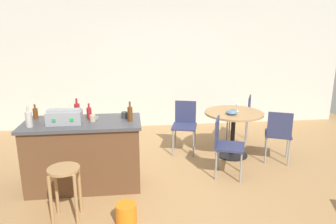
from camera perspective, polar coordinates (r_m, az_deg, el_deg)
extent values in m
plane|color=#A37A4C|center=(4.51, 1.49, -12.45)|extent=(8.80, 8.80, 0.00)
cube|color=beige|center=(6.71, -1.76, 8.80)|extent=(8.00, 0.10, 2.70)
cube|color=brown|center=(4.38, -14.84, -7.60)|extent=(1.44, 0.66, 0.86)
cube|color=#424247|center=(4.23, -15.25, -1.93)|extent=(1.50, 0.72, 0.04)
cylinder|color=#A37A4C|center=(3.84, -15.65, -13.22)|extent=(0.04, 0.04, 0.59)
cylinder|color=#A37A4C|center=(3.89, -19.51, -13.17)|extent=(0.04, 0.04, 0.59)
cylinder|color=#A37A4C|center=(3.67, -20.38, -15.05)|extent=(0.04, 0.04, 0.59)
cylinder|color=#A37A4C|center=(3.62, -16.26, -15.15)|extent=(0.04, 0.04, 0.59)
cylinder|color=#A37A4C|center=(3.61, -18.36, -9.78)|extent=(0.34, 0.34, 0.03)
cylinder|color=black|center=(5.45, 11.42, -7.54)|extent=(0.52, 0.52, 0.02)
cylinder|color=black|center=(5.33, 11.61, -4.08)|extent=(0.07, 0.07, 0.72)
cylinder|color=#A37A4C|center=(5.22, 11.83, -0.17)|extent=(0.95, 0.95, 0.03)
cube|color=navy|center=(5.30, 19.28, -3.77)|extent=(0.53, 0.53, 0.03)
cube|color=navy|center=(5.06, 19.55, -2.29)|extent=(0.34, 0.17, 0.40)
cylinder|color=gray|center=(5.21, 17.25, -6.63)|extent=(0.02, 0.02, 0.43)
cylinder|color=gray|center=(5.23, 20.99, -6.89)|extent=(0.02, 0.02, 0.43)
cylinder|color=gray|center=(5.54, 20.78, -5.61)|extent=(0.02, 0.02, 0.43)
cylinder|color=gray|center=(5.53, 17.25, -5.36)|extent=(0.02, 0.02, 0.43)
cube|color=navy|center=(6.00, 12.54, -0.85)|extent=(0.53, 0.53, 0.03)
cube|color=navy|center=(5.94, 14.47, 0.85)|extent=(0.17, 0.34, 0.40)
cylinder|color=gray|center=(5.90, 13.87, -3.69)|extent=(0.02, 0.02, 0.46)
cylinder|color=gray|center=(6.22, 14.14, -2.73)|extent=(0.02, 0.02, 0.46)
cylinder|color=gray|center=(6.25, 11.03, -2.46)|extent=(0.02, 0.02, 0.46)
cylinder|color=gray|center=(5.93, 10.59, -3.41)|extent=(0.02, 0.02, 0.46)
cube|color=navy|center=(5.31, 2.96, -2.65)|extent=(0.49, 0.49, 0.03)
cube|color=navy|center=(5.43, 3.18, -0.03)|extent=(0.35, 0.12, 0.40)
cylinder|color=gray|center=(5.53, 4.85, -4.57)|extent=(0.02, 0.02, 0.45)
cylinder|color=gray|center=(5.56, 1.35, -4.42)|extent=(0.02, 0.02, 0.45)
cylinder|color=gray|center=(5.24, 0.89, -5.64)|extent=(0.02, 0.02, 0.45)
cylinder|color=gray|center=(5.21, 4.62, -5.82)|extent=(0.02, 0.02, 0.45)
cube|color=navy|center=(4.57, 11.12, -6.13)|extent=(0.52, 0.52, 0.03)
cube|color=navy|center=(4.51, 8.84, -3.59)|extent=(0.15, 0.34, 0.40)
cylinder|color=gray|center=(4.82, 9.08, -7.86)|extent=(0.02, 0.02, 0.44)
cylinder|color=gray|center=(4.51, 8.65, -9.51)|extent=(0.02, 0.02, 0.44)
cylinder|color=gray|center=(4.50, 13.02, -9.82)|extent=(0.02, 0.02, 0.44)
cylinder|color=gray|center=(4.81, 13.15, -8.15)|extent=(0.02, 0.02, 0.44)
cube|color=gray|center=(4.17, -18.20, -0.94)|extent=(0.42, 0.22, 0.16)
cube|color=gray|center=(4.15, -18.30, 0.31)|extent=(0.40, 0.13, 0.02)
cube|color=green|center=(4.08, -19.95, -1.42)|extent=(0.04, 0.01, 0.04)
cube|color=green|center=(4.04, -17.03, -1.34)|extent=(0.04, 0.01, 0.04)
cylinder|color=maroon|center=(4.41, -16.09, 0.24)|extent=(0.07, 0.07, 0.19)
cylinder|color=maroon|center=(4.38, -16.21, 1.89)|extent=(0.03, 0.03, 0.07)
cylinder|color=#B7B2AD|center=(4.19, -23.84, -1.25)|extent=(0.08, 0.08, 0.19)
cylinder|color=#B7B2AD|center=(4.16, -24.02, 0.48)|extent=(0.03, 0.03, 0.07)
cylinder|color=maroon|center=(4.30, -14.05, -0.24)|extent=(0.06, 0.06, 0.15)
cylinder|color=maroon|center=(4.27, -14.14, 1.14)|extent=(0.02, 0.02, 0.06)
cylinder|color=#603314|center=(4.10, -6.87, -0.37)|extent=(0.06, 0.06, 0.19)
cylinder|color=#603314|center=(4.07, -6.93, 1.38)|extent=(0.02, 0.02, 0.07)
cylinder|color=#603314|center=(4.53, -22.83, -0.27)|extent=(0.06, 0.06, 0.14)
cylinder|color=#603314|center=(4.51, -22.95, 0.95)|extent=(0.02, 0.02, 0.06)
cylinder|color=tan|center=(4.19, -13.48, -1.09)|extent=(0.07, 0.07, 0.08)
torus|color=tan|center=(4.18, -12.81, -1.02)|extent=(0.05, 0.01, 0.05)
cylinder|color=#383838|center=(4.26, -7.87, -0.53)|extent=(0.08, 0.08, 0.09)
torus|color=#383838|center=(4.26, -7.17, -0.45)|extent=(0.05, 0.01, 0.05)
cylinder|color=silver|center=(5.28, 12.44, 0.15)|extent=(0.06, 0.06, 0.00)
cylinder|color=silver|center=(5.27, 12.47, 0.59)|extent=(0.01, 0.01, 0.08)
ellipsoid|color=silver|center=(5.25, 12.51, 1.31)|extent=(0.07, 0.07, 0.06)
ellipsoid|color=#4C7099|center=(5.06, 11.45, -0.05)|extent=(0.18, 0.18, 0.07)
cylinder|color=orange|center=(3.64, -7.57, -17.78)|extent=(0.23, 0.23, 0.23)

